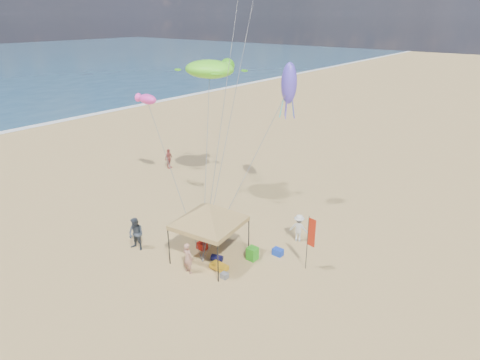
{
  "coord_description": "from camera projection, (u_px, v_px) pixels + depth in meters",
  "views": [
    {
      "loc": [
        12.46,
        -12.41,
        12.06
      ],
      "look_at": [
        0.0,
        3.0,
        4.0
      ],
      "focal_mm": 30.66,
      "sensor_mm": 36.0,
      "label": 1
    }
  ],
  "objects": [
    {
      "name": "canopy_tent",
      "position": [
        209.0,
        205.0,
        20.62
      ],
      "size": [
        5.99,
        5.99,
        3.73
      ],
      "color": "black",
      "rests_on": "ground"
    },
    {
      "name": "crate_grey",
      "position": [
        224.0,
        276.0,
        20.09
      ],
      "size": [
        0.34,
        0.3,
        0.28
      ],
      "primitive_type": "cube",
      "color": "slate",
      "rests_on": "ground"
    },
    {
      "name": "ground",
      "position": [
        203.0,
        270.0,
        20.74
      ],
      "size": [
        280.0,
        280.0,
        0.0
      ],
      "primitive_type": "plane",
      "color": "tan",
      "rests_on": "ground"
    },
    {
      "name": "person_far_a",
      "position": [
        169.0,
        159.0,
        34.17
      ],
      "size": [
        0.63,
        1.06,
        1.68
      ],
      "primitive_type": "imported",
      "rotation": [
        0.0,
        0.0,
        1.8
      ],
      "color": "#99413B",
      "rests_on": "ground"
    },
    {
      "name": "cooler_red",
      "position": [
        202.0,
        246.0,
        22.57
      ],
      "size": [
        0.54,
        0.38,
        0.38
      ],
      "primitive_type": "cube",
      "color": "#A5170D",
      "rests_on": "ground"
    },
    {
      "name": "bag_orange",
      "position": [
        233.0,
        218.0,
        25.62
      ],
      "size": [
        0.54,
        0.69,
        0.36
      ],
      "primitive_type": "cylinder",
      "rotation": [
        0.0,
        1.57,
        1.22
      ],
      "color": "orange",
      "rests_on": "ground"
    },
    {
      "name": "beach_cart",
      "position": [
        219.0,
        267.0,
        20.7
      ],
      "size": [
        0.9,
        0.5,
        0.24
      ],
      "primitive_type": "cube",
      "color": "#C78F16",
      "rests_on": "ground"
    },
    {
      "name": "turtle_kite",
      "position": [
        209.0,
        69.0,
        25.82
      ],
      "size": [
        3.77,
        3.2,
        1.13
      ],
      "primitive_type": "ellipsoid",
      "rotation": [
        0.0,
        0.0,
        -0.15
      ],
      "color": "#67FF27",
      "rests_on": "ground"
    },
    {
      "name": "chair_yellow",
      "position": [
        199.0,
        230.0,
        23.89
      ],
      "size": [
        0.5,
        0.5,
        0.7
      ],
      "primitive_type": "cube",
      "color": "yellow",
      "rests_on": "ground"
    },
    {
      "name": "person_near_b",
      "position": [
        136.0,
        234.0,
        22.26
      ],
      "size": [
        1.03,
        0.87,
        1.89
      ],
      "primitive_type": "imported",
      "rotation": [
        0.0,
        0.0,
        0.18
      ],
      "color": "#313944",
      "rests_on": "ground"
    },
    {
      "name": "bag_navy",
      "position": [
        217.0,
        258.0,
        21.47
      ],
      "size": [
        0.69,
        0.54,
        0.36
      ],
      "primitive_type": "cylinder",
      "rotation": [
        0.0,
        1.57,
        0.35
      ],
      "color": "#0B0C33",
      "rests_on": "ground"
    },
    {
      "name": "person_near_a",
      "position": [
        188.0,
        258.0,
        20.3
      ],
      "size": [
        0.62,
        0.42,
        1.66
      ],
      "primitive_type": "imported",
      "rotation": [
        0.0,
        0.0,
        3.11
      ],
      "color": "#AC7762",
      "rests_on": "ground"
    },
    {
      "name": "fish_kite",
      "position": [
        148.0,
        99.0,
        28.18
      ],
      "size": [
        1.7,
        1.08,
        0.7
      ],
      "primitive_type": "ellipsoid",
      "rotation": [
        0.0,
        0.0,
        -0.2
      ],
      "color": "#FF3CB9",
      "rests_on": "ground"
    },
    {
      "name": "squid_kite",
      "position": [
        289.0,
        83.0,
        24.6
      ],
      "size": [
        1.21,
        1.21,
        2.47
      ],
      "primitive_type": "ellipsoid",
      "rotation": [
        0.0,
        0.0,
        0.33
      ],
      "color": "#5543D7",
      "rests_on": "ground"
    },
    {
      "name": "person_near_c",
      "position": [
        299.0,
        228.0,
        23.17
      ],
      "size": [
        1.19,
        0.89,
        1.63
      ],
      "primitive_type": "imported",
      "rotation": [
        0.0,
        0.0,
        3.44
      ],
      "color": "beige",
      "rests_on": "ground"
    },
    {
      "name": "feather_flag",
      "position": [
        310.0,
        235.0,
        20.04
      ],
      "size": [
        0.45,
        0.1,
        2.98
      ],
      "color": "black",
      "rests_on": "ground"
    },
    {
      "name": "chair_green",
      "position": [
        252.0,
        253.0,
        21.56
      ],
      "size": [
        0.5,
        0.5,
        0.7
      ],
      "primitive_type": "cube",
      "color": "#2A991B",
      "rests_on": "ground"
    },
    {
      "name": "cooler_blue",
      "position": [
        278.0,
        252.0,
        21.99
      ],
      "size": [
        0.54,
        0.38,
        0.38
      ],
      "primitive_type": "cube",
      "color": "#163AB8",
      "rests_on": "ground"
    }
  ]
}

